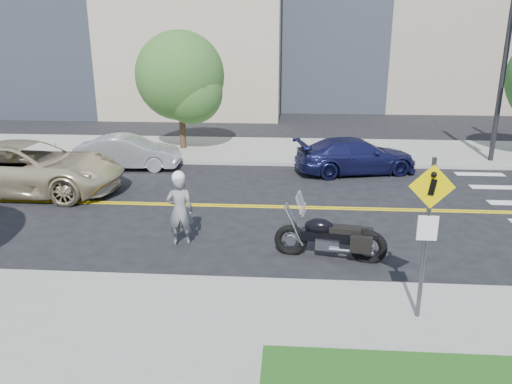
{
  "coord_description": "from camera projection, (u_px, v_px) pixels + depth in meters",
  "views": [
    {
      "loc": [
        1.81,
        -14.55,
        5.11
      ],
      "look_at": [
        0.93,
        -2.29,
        1.2
      ],
      "focal_mm": 35.0,
      "sensor_mm": 36.0,
      "label": 1
    }
  ],
  "objects": [
    {
      "name": "motorcycle",
      "position": [
        331.0,
        227.0,
        11.68
      ],
      "size": [
        2.65,
        1.19,
        1.56
      ],
      "primitive_type": null,
      "rotation": [
        0.0,
        0.0,
        -0.17
      ],
      "color": "black",
      "rests_on": "ground"
    },
    {
      "name": "sidewalk_far",
      "position": [
        251.0,
        150.0,
        22.61
      ],
      "size": [
        60.0,
        5.0,
        0.15
      ],
      "primitive_type": "cube",
      "color": "#9E9B91",
      "rests_on": "ground_plane"
    },
    {
      "name": "tree_far_a",
      "position": [
        180.0,
        76.0,
        21.73
      ],
      "size": [
        3.88,
        3.88,
        5.3
      ],
      "rotation": [
        0.0,
        0.0,
        0.06
      ],
      "color": "#382619",
      "rests_on": "ground"
    },
    {
      "name": "pedestrian_sign",
      "position": [
        428.0,
        224.0,
        8.62
      ],
      "size": [
        0.78,
        0.08,
        3.0
      ],
      "color": "#4C4C51",
      "rests_on": "sidewalk_near"
    },
    {
      "name": "motorcyclist",
      "position": [
        180.0,
        208.0,
        12.42
      ],
      "size": [
        0.72,
        0.54,
        1.92
      ],
      "rotation": [
        0.0,
        0.0,
        3.31
      ],
      "color": "#BDBCC1",
      "rests_on": "ground"
    },
    {
      "name": "parked_car_blue",
      "position": [
        356.0,
        156.0,
        19.0
      ],
      "size": [
        4.94,
        2.96,
        1.34
      ],
      "primitive_type": "imported",
      "rotation": [
        0.0,
        0.0,
        1.82
      ],
      "color": "#191B4C",
      "rests_on": "ground"
    },
    {
      "name": "suv",
      "position": [
        28.0,
        168.0,
        16.53
      ],
      "size": [
        6.21,
        2.88,
        1.72
      ],
      "primitive_type": "imported",
      "rotation": [
        0.0,
        0.0,
        1.57
      ],
      "color": "beige",
      "rests_on": "ground"
    },
    {
      "name": "sidewalk_near",
      "position": [
        178.0,
        348.0,
        8.35
      ],
      "size": [
        60.0,
        5.0,
        0.15
      ],
      "primitive_type": "cube",
      "color": "#9E9B91",
      "rests_on": "ground_plane"
    },
    {
      "name": "ground_plane",
      "position": [
        231.0,
        206.0,
        15.51
      ],
      "size": [
        120.0,
        120.0,
        0.0
      ],
      "primitive_type": "plane",
      "color": "black",
      "rests_on": "ground"
    },
    {
      "name": "parked_car_silver",
      "position": [
        128.0,
        152.0,
        19.61
      ],
      "size": [
        4.05,
        1.6,
        1.31
      ],
      "primitive_type": "imported",
      "rotation": [
        0.0,
        0.0,
        1.62
      ],
      "color": "#B8BAC1",
      "rests_on": "ground"
    }
  ]
}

